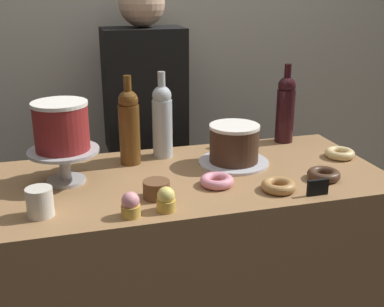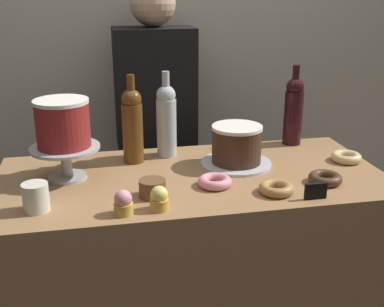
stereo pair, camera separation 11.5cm
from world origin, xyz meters
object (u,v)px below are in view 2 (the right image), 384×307
Objects in this scene: wine_bottle_clear at (166,119)px; donut_pink at (215,182)px; barista_figure at (156,148)px; cake_stand_pedestal at (66,157)px; wine_bottle_amber at (132,124)px; cupcake_strawberry at (123,203)px; coffee_cup_ceramic at (36,197)px; cupcake_lemon at (159,199)px; chocolate_round_cake at (237,144)px; donut_maple at (276,188)px; donut_glazed at (346,157)px; white_layer_cake at (63,123)px; donut_chocolate at (325,178)px; cookie_stack at (152,188)px; wine_bottle_dark_red at (294,110)px; price_sign_chalkboard at (316,191)px.

wine_bottle_clear is 2.91× the size of donut_pink.
barista_figure is (0.01, 0.43, -0.26)m from wine_bottle_clear.
wine_bottle_amber reaches higher than cake_stand_pedestal.
cupcake_strawberry is 0.05× the size of barista_figure.
coffee_cup_ceramic reaches higher than donut_pink.
wine_bottle_clear is 0.49m from cupcake_lemon.
barista_figure reaches higher than cupcake_lemon.
barista_figure reaches higher than chocolate_round_cake.
donut_maple is at bearing 6.27° from cupcake_strawberry.
cupcake_lemon is 0.79m from donut_glazed.
coffee_cup_ceramic is (-0.08, -0.24, -0.15)m from white_layer_cake.
wine_bottle_amber is at bearing 81.23° from cupcake_strawberry.
cookie_stack reaches higher than donut_chocolate.
donut_chocolate is at bearing 1.73° from coffee_cup_ceramic.
barista_figure is (-0.52, 0.38, -0.26)m from wine_bottle_dark_red.
wine_bottle_dark_red is at bearing 62.50° from donut_maple.
donut_maple is at bearing -21.32° from cake_stand_pedestal.
wine_bottle_amber is (0.24, 0.12, 0.06)m from cake_stand_pedestal.
cupcake_strawberry is (0.17, -0.31, -0.04)m from cake_stand_pedestal.
wine_bottle_amber is 0.45m from cupcake_strawberry.
wine_bottle_amber is 0.80m from donut_glazed.
price_sign_chalkboard is (0.48, -0.02, -0.01)m from cupcake_lemon.
donut_glazed is at bearing -6.64° from chocolate_round_cake.
coffee_cup_ceramic is (-0.83, 0.08, 0.02)m from price_sign_chalkboard.
wine_bottle_amber is at bearing 139.48° from price_sign_chalkboard.
price_sign_chalkboard reaches higher than donut_maple.
white_layer_cake is 1.59× the size of donut_maple.
donut_chocolate is (0.67, 0.10, -0.02)m from cupcake_strawberry.
cake_stand_pedestal is 1.02m from donut_glazed.
donut_pink and donut_chocolate have the same top height.
donut_glazed is (0.41, -0.05, -0.06)m from chocolate_round_cake.
donut_chocolate is (0.24, -0.22, -0.06)m from chocolate_round_cake.
wine_bottle_dark_red is at bearing 7.52° from wine_bottle_amber.
cupcake_strawberry is 0.34m from donut_pink.
cupcake_strawberry is 0.66× the size of donut_chocolate.
chocolate_round_cake is at bearing 1.65° from white_layer_cake.
cookie_stack is (-0.10, -0.37, -0.12)m from wine_bottle_clear.
cupcake_strawberry is at bearing -173.73° from donut_maple.
cake_stand_pedestal is 2.76× the size of cookie_stack.
wine_bottle_amber and wine_bottle_clear have the same top height.
cake_stand_pedestal is 0.25m from coffee_cup_ceramic.
cupcake_strawberry is 0.87× the size of coffee_cup_ceramic.
donut_chocolate is (-0.05, -0.42, -0.13)m from wine_bottle_dark_red.
white_layer_cake is 1.59× the size of donut_glazed.
wine_bottle_clear is at bearing -175.27° from wine_bottle_dark_red.
cupcake_lemon is (0.27, -0.30, -0.04)m from cake_stand_pedestal.
donut_chocolate is (0.57, 0.09, -0.02)m from cupcake_lemon.
barista_figure is at bearing 76.93° from cupcake_strawberry.
chocolate_round_cake reaches higher than cupcake_lemon.
cupcake_strawberry is 0.66× the size of donut_glazed.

